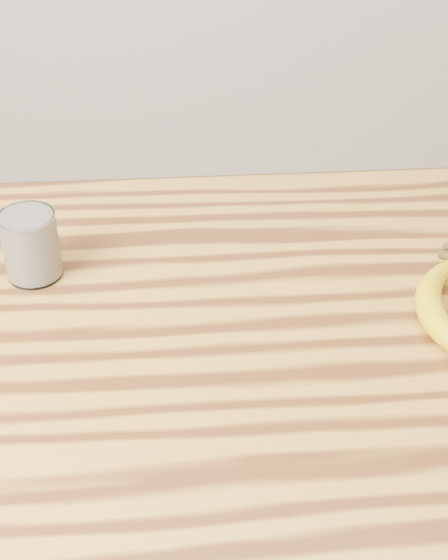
{
  "coord_description": "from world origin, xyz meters",
  "views": [
    {
      "loc": [
        -0.12,
        -0.8,
        1.58
      ],
      "look_at": [
        -0.06,
        0.06,
        0.93
      ],
      "focal_mm": 50.0,
      "sensor_mm": 36.0,
      "label": 1
    }
  ],
  "objects": [
    {
      "name": "banana",
      "position": [
        0.21,
        -0.02,
        0.92
      ],
      "size": [
        0.13,
        0.31,
        0.04
      ],
      "primitive_type": null,
      "rotation": [
        0.0,
        0.0,
        -0.05
      ],
      "color": "#E3B70A",
      "rests_on": "table"
    },
    {
      "name": "smoothie_glass",
      "position": [
        -0.33,
        0.13,
        0.95
      ],
      "size": [
        0.08,
        0.08,
        0.1
      ],
      "color": "white",
      "rests_on": "table"
    },
    {
      "name": "table",
      "position": [
        0.0,
        0.0,
        0.77
      ],
      "size": [
        1.2,
        0.8,
        0.9
      ],
      "color": "#B57E2F",
      "rests_on": "ground"
    }
  ]
}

